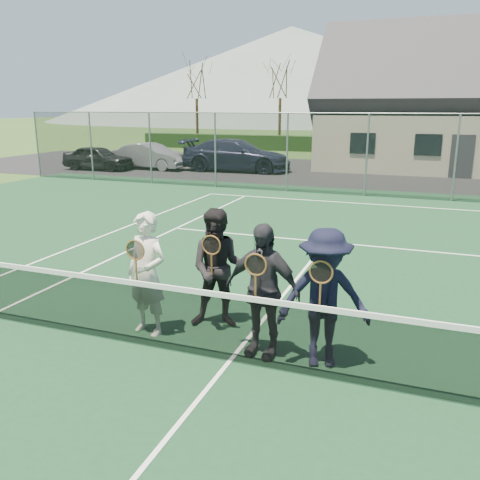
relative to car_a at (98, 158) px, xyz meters
The scene contains 19 objects.
ground 14.50m from the car_a, 12.59° to the left, with size 220.00×220.00×0.00m, color #2C4B1B.
court_surface 22.00m from the car_a, 50.00° to the right, with size 30.00×30.00×0.02m, color #14381E.
tarmac_carpark 10.63m from the car_a, 17.30° to the left, with size 40.00×12.00×0.01m, color black.
hedge_row 20.72m from the car_a, 47.00° to the left, with size 40.00×1.20×1.10m, color black.
hill_west 79.35m from the car_a, 97.92° to the left, with size 110.00×110.00×18.00m, color slate.
car_a is the anchor object (origin of this frame).
car_b 2.72m from the car_a, 28.85° to the left, with size 1.43×4.11×1.35m, color gray.
car_c 7.26m from the car_a, 16.71° to the left, with size 2.28×5.60×1.63m, color black.
court_markings 22.00m from the car_a, 50.00° to the right, with size 11.03×23.83×0.01m.
tennis_net 21.99m from the car_a, 50.00° to the right, with size 11.68×0.08×1.10m.
perimeter_fence 14.55m from the car_a, 13.31° to the right, with size 30.07×0.07×3.02m.
clubhouse 19.78m from the car_a, 21.53° to the left, with size 15.60×8.20×7.70m.
tree_a 17.06m from the car_a, 96.59° to the left, with size 3.20×3.20×7.77m.
tree_b 17.72m from the car_a, 72.37° to the left, with size 3.20×3.20×7.77m.
tree_c 23.41m from the car_a, 45.04° to the left, with size 3.20×3.20×7.77m.
player_a 20.77m from the car_a, 52.30° to the right, with size 0.73×0.56×1.80m.
player_b 20.85m from the car_a, 49.41° to the right, with size 1.03×0.90×1.80m.
player_c 21.92m from the car_a, 48.76° to the right, with size 1.10×0.57×1.80m.
player_d 22.47m from the car_a, 47.20° to the right, with size 1.32×1.00×1.80m.
Camera 1 is at (2.23, -5.56, 3.24)m, focal length 38.00 mm.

